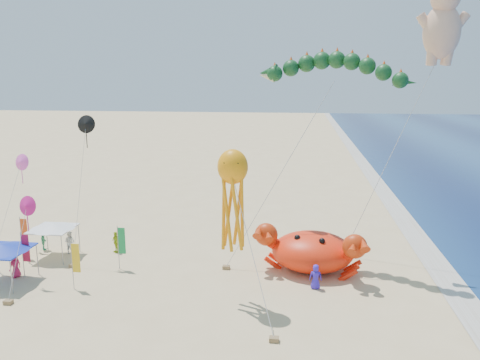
{
  "coord_description": "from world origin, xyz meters",
  "views": [
    {
      "loc": [
        1.93,
        -28.49,
        13.15
      ],
      "look_at": [
        -2.0,
        2.0,
        6.5
      ],
      "focal_mm": 35.0,
      "sensor_mm": 36.0,
      "label": 1
    }
  ],
  "objects_px": {
    "cherub_kite": "(443,22)",
    "canopy_white": "(53,226)",
    "canopy_blue": "(2,247)",
    "dragon_kite": "(333,74)",
    "octopus_kite": "(233,192)",
    "crab_inflatable": "(313,250)"
  },
  "relations": [
    {
      "from": "cherub_kite",
      "to": "canopy_white",
      "type": "xyz_separation_m",
      "value": [
        -27.49,
        -3.44,
        -14.52
      ]
    },
    {
      "from": "canopy_blue",
      "to": "dragon_kite",
      "type": "bearing_deg",
      "value": 18.02
    },
    {
      "from": "dragon_kite",
      "to": "octopus_kite",
      "type": "distance_m",
      "value": 11.64
    },
    {
      "from": "dragon_kite",
      "to": "octopus_kite",
      "type": "bearing_deg",
      "value": -128.23
    },
    {
      "from": "crab_inflatable",
      "to": "canopy_blue",
      "type": "bearing_deg",
      "value": -167.17
    },
    {
      "from": "crab_inflatable",
      "to": "octopus_kite",
      "type": "bearing_deg",
      "value": -133.25
    },
    {
      "from": "canopy_blue",
      "to": "cherub_kite",
      "type": "bearing_deg",
      "value": 15.97
    },
    {
      "from": "octopus_kite",
      "to": "crab_inflatable",
      "type": "bearing_deg",
      "value": 46.75
    },
    {
      "from": "crab_inflatable",
      "to": "cherub_kite",
      "type": "distance_m",
      "value": 17.91
    },
    {
      "from": "cherub_kite",
      "to": "canopy_blue",
      "type": "bearing_deg",
      "value": -164.03
    },
    {
      "from": "octopus_kite",
      "to": "cherub_kite",
      "type": "bearing_deg",
      "value": 33.51
    },
    {
      "from": "dragon_kite",
      "to": "canopy_blue",
      "type": "relative_size",
      "value": 4.19
    },
    {
      "from": "octopus_kite",
      "to": "canopy_blue",
      "type": "xyz_separation_m",
      "value": [
        -15.28,
        0.57,
        -4.31
      ]
    },
    {
      "from": "canopy_blue",
      "to": "canopy_white",
      "type": "relative_size",
      "value": 1.1
    },
    {
      "from": "dragon_kite",
      "to": "cherub_kite",
      "type": "xyz_separation_m",
      "value": [
        7.28,
        1.26,
        3.44
      ]
    },
    {
      "from": "dragon_kite",
      "to": "octopus_kite",
      "type": "height_order",
      "value": "dragon_kite"
    },
    {
      "from": "dragon_kite",
      "to": "crab_inflatable",
      "type": "bearing_deg",
      "value": -113.98
    },
    {
      "from": "dragon_kite",
      "to": "canopy_blue",
      "type": "distance_m",
      "value": 24.84
    },
    {
      "from": "canopy_white",
      "to": "octopus_kite",
      "type": "bearing_deg",
      "value": -20.12
    },
    {
      "from": "octopus_kite",
      "to": "canopy_white",
      "type": "bearing_deg",
      "value": 159.88
    },
    {
      "from": "crab_inflatable",
      "to": "dragon_kite",
      "type": "distance_m",
      "value": 12.29
    },
    {
      "from": "cherub_kite",
      "to": "canopy_blue",
      "type": "relative_size",
      "value": 5.58
    }
  ]
}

